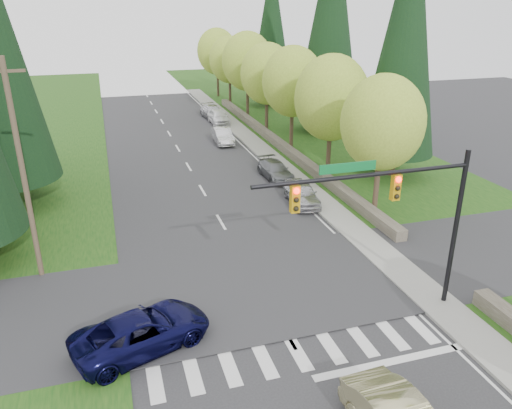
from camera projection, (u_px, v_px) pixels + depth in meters
name	position (u px, v px, depth m)	size (l,w,h in m)	color
grass_east	(379.00, 176.00, 36.70)	(14.00, 110.00, 0.06)	#144111
cross_street	(259.00, 287.00, 22.56)	(120.00, 8.00, 0.10)	#28282B
sidewalk_east	(292.00, 175.00, 36.80)	(1.80, 80.00, 0.13)	gray
curb_east	(281.00, 177.00, 36.57)	(0.20, 80.00, 0.13)	gray
stone_wall_north	(278.00, 143.00, 44.23)	(0.70, 40.00, 0.70)	#4C4438
traffic_signal	(398.00, 202.00, 18.76)	(8.70, 0.37, 6.80)	black
utility_pole	(23.00, 172.00, 21.58)	(1.60, 0.24, 10.00)	#473828
decid_tree_0	(383.00, 123.00, 28.25)	(4.80, 4.80, 8.37)	#38281C
decid_tree_1	(332.00, 98.00, 34.39)	(5.20, 5.20, 8.80)	#38281C
decid_tree_2	(293.00, 82.00, 40.49)	(5.00, 5.00, 8.82)	#38281C
decid_tree_3	(267.00, 74.00, 46.81)	(5.00, 5.00, 8.55)	#38281C
decid_tree_4	(247.00, 61.00, 52.88)	(5.40, 5.40, 9.18)	#38281C
decid_tree_5	(229.00, 60.00, 59.22)	(4.80, 4.80, 8.30)	#38281C
decid_tree_6	(217.00, 51.00, 65.32)	(5.20, 5.20, 8.86)	#38281C
conifer_e_a	(406.00, 37.00, 33.27)	(5.44, 5.44, 17.80)	#38281C
conifer_e_b	(331.00, 15.00, 45.55)	(6.12, 6.12, 19.80)	#38281C
conifer_e_c	(272.00, 26.00, 58.24)	(5.10, 5.10, 16.80)	#38281C
suv_navy	(142.00, 331.00, 18.39)	(2.37, 5.14, 1.43)	black
parked_car_a	(302.00, 193.00, 31.64)	(1.66, 4.12, 1.40)	#AFAFB4
parked_car_b	(275.00, 170.00, 36.24)	(1.71, 4.20, 1.22)	slate
parked_car_c	(223.00, 136.00, 45.13)	(1.45, 4.16, 1.37)	silver
parked_car_d	(218.00, 117.00, 52.33)	(1.76, 4.38, 1.49)	white
parked_car_e	(213.00, 112.00, 54.79)	(1.94, 4.77, 1.39)	silver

